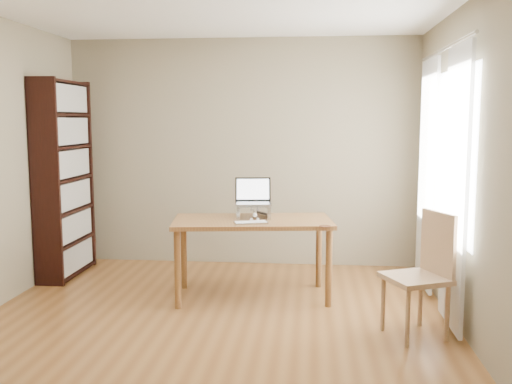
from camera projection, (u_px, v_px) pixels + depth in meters
The scene contains 10 objects.
room at pixel (210, 169), 4.37m from camera, with size 4.04×4.54×2.64m.
bookshelf at pixel (64, 179), 6.10m from camera, with size 0.30×0.90×2.10m.
curtains at pixel (440, 178), 4.98m from camera, with size 0.03×1.90×2.25m.
desk at pixel (252, 229), 5.36m from camera, with size 1.56×0.92×0.75m.
laptop_stand at pixel (253, 209), 5.41m from camera, with size 0.32×0.25×0.13m.
laptop at pixel (254, 197), 5.46m from camera, with size 0.37×0.33×0.24m.
keyboard at pixel (251, 223), 5.13m from camera, with size 0.32×0.21×0.02m.
coaster at pixel (325, 226), 4.99m from camera, with size 0.10×0.10×0.01m, color #542F1C.
cat at pixel (255, 212), 5.45m from camera, with size 0.23×0.47×0.13m.
chair at pixel (426, 270), 4.39m from camera, with size 0.57×0.57×0.97m.
Camera 1 is at (0.80, -4.29, 1.68)m, focal length 40.00 mm.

